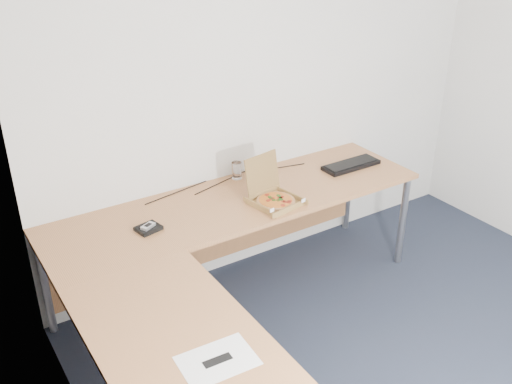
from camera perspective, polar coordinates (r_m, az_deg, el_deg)
room_shell at (r=2.85m, az=22.02°, el=0.12°), size 3.50×3.50×2.50m
desk at (r=3.25m, az=-2.67°, el=-5.55°), size 2.50×2.20×0.73m
pizza_box at (r=3.63m, az=1.80°, el=-0.62°), size 0.27×0.31×0.27m
drinking_glass at (r=3.95m, az=-1.91°, el=2.13°), size 0.07×0.07×0.12m
keyboard at (r=4.19m, az=9.31°, el=2.63°), size 0.43×0.16×0.03m
mouse at (r=4.06m, az=0.72°, el=2.27°), size 0.12×0.09×0.04m
wallet at (r=3.41m, az=-10.53°, el=-3.53°), size 0.15×0.14×0.02m
phone at (r=3.39m, az=-10.56°, el=-3.32°), size 0.10×0.08×0.02m
paper_sheet at (r=2.50m, az=-3.80°, el=-16.20°), size 0.33×0.24×0.00m
cable_bundle at (r=3.93m, az=-3.17°, el=1.08°), size 0.59×0.12×0.01m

